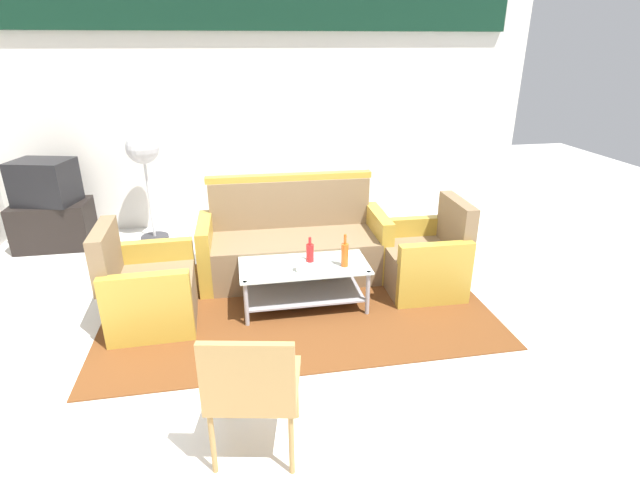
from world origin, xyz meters
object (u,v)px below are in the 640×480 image
couch (294,245)px  coffee_table (304,278)px  tv_stand (54,225)px  armchair_right (425,260)px  bottle_red (310,252)px  cup (301,266)px  wicker_chair (252,384)px  armchair_left (148,291)px  bottle_orange (345,254)px  pedestal_fan (143,154)px  television (45,182)px

couch → coffee_table: 0.62m
tv_stand → armchair_right: bearing=-24.4°
bottle_red → tv_stand: bearing=145.8°
bottle_red → tv_stand: bottle_red is taller
cup → wicker_chair: wicker_chair is taller
armchair_left → armchair_right: 2.47m
wicker_chair → bottle_orange: bearing=71.7°
bottle_orange → wicker_chair: bearing=-119.5°
armchair_left → tv_stand: size_ratio=1.06×
armchair_right → pedestal_fan: (-2.69, 1.75, 0.73)m
bottle_red → wicker_chair: size_ratio=0.27×
armchair_left → wicker_chair: armchair_left is taller
armchair_right → coffee_table: (-1.17, -0.13, -0.02)m
bottle_orange → pedestal_fan: size_ratio=0.23×
couch → bottle_orange: size_ratio=6.25×
cup → television: size_ratio=0.14×
couch → television: (-2.58, 1.21, 0.44)m
cup → pedestal_fan: size_ratio=0.08×
armchair_right → cup: armchair_right is taller
bottle_orange → bottle_red: (-0.27, 0.15, -0.03)m
armchair_right → cup: (-1.21, -0.28, 0.17)m
bottle_red → television: television is taller
cup → wicker_chair: 1.55m
armchair_left → bottle_orange: bearing=85.7°
bottle_orange → cup: 0.38m
wicker_chair → armchair_right: bearing=57.3°
armchair_right → coffee_table: size_ratio=0.77×
armchair_left → coffee_table: size_ratio=0.77×
coffee_table → armchair_left: bearing=-178.2°
couch → bottle_red: bearing=97.9°
armchair_left → bottle_red: size_ratio=3.80×
couch → pedestal_fan: (-1.52, 1.25, 0.70)m
couch → bottle_red: couch is taller
coffee_table → bottle_red: 0.23m
tv_stand → armchair_left: bearing=-55.4°
couch → pedestal_fan: 2.09m
bottle_red → cup: size_ratio=2.24×
coffee_table → bottle_red: bearing=23.7°
armchair_left → tv_stand: armchair_left is taller
bottle_red → armchair_left: bearing=-177.1°
bottle_red → tv_stand: (-2.65, 1.80, -0.23)m
couch → tv_stand: size_ratio=2.27×
armchair_right → coffee_table: 1.17m
coffee_table → wicker_chair: size_ratio=1.31×
pedestal_fan → armchair_right: bearing=-33.0°
pedestal_fan → wicker_chair: pedestal_fan is taller
couch → bottle_orange: (0.34, -0.74, 0.20)m
armchair_left → armchair_right: (2.46, 0.17, 0.00)m
cup → armchair_left: bearing=174.8°
bottle_orange → tv_stand: bearing=146.3°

